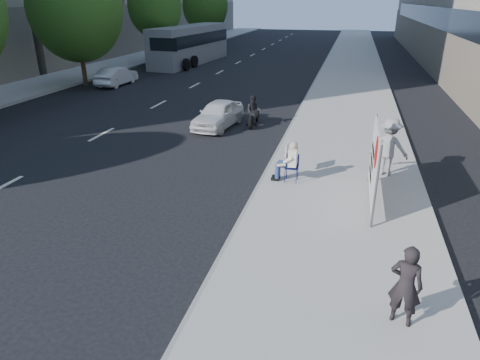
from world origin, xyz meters
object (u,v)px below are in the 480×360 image
(white_sedan_near, at_px, (218,114))
(seated_protester, at_px, (289,159))
(jogger, at_px, (389,147))
(white_sedan_mid, at_px, (116,76))
(motorcycle, at_px, (254,112))
(bus, at_px, (191,45))
(pedestrian_woman, at_px, (406,285))
(protest_banner, at_px, (374,161))

(white_sedan_near, bearing_deg, seated_protester, -47.85)
(jogger, xyz_separation_m, white_sedan_near, (-7.20, 4.59, -0.49))
(white_sedan_mid, bearing_deg, seated_protester, 135.83)
(white_sedan_mid, bearing_deg, motorcycle, 147.25)
(white_sedan_near, height_order, motorcycle, motorcycle)
(jogger, height_order, bus, bus)
(pedestrian_woman, relative_size, white_sedan_mid, 0.42)
(seated_protester, height_order, bus, bus)
(seated_protester, relative_size, white_sedan_near, 0.36)
(seated_protester, xyz_separation_m, jogger, (3.06, 1.29, 0.23))
(protest_banner, relative_size, bus, 0.25)
(protest_banner, xyz_separation_m, white_sedan_near, (-6.63, 6.91, -0.79))
(seated_protester, xyz_separation_m, motorcycle, (-2.60, 6.51, -0.24))
(jogger, bearing_deg, seated_protester, 38.21)
(pedestrian_woman, xyz_separation_m, white_sedan_mid, (-16.95, 20.19, -0.31))
(motorcycle, relative_size, bus, 0.17)
(seated_protester, distance_m, protest_banner, 2.75)
(white_sedan_mid, bearing_deg, white_sedan_near, 141.10)
(pedestrian_woman, bearing_deg, seated_protester, -47.27)
(bus, bearing_deg, motorcycle, -57.08)
(bus, bearing_deg, pedestrian_woman, -58.68)
(jogger, height_order, pedestrian_woman, jogger)
(seated_protester, xyz_separation_m, white_sedan_mid, (-14.03, 14.20, -0.25))
(protest_banner, bearing_deg, white_sedan_mid, 137.32)
(seated_protester, relative_size, motorcycle, 0.64)
(bus, bearing_deg, seated_protester, -58.59)
(white_sedan_near, bearing_deg, pedestrian_woman, -52.24)
(jogger, relative_size, white_sedan_mid, 0.51)
(protest_banner, relative_size, white_sedan_mid, 0.81)
(jogger, relative_size, pedestrian_woman, 1.22)
(jogger, xyz_separation_m, motorcycle, (-5.66, 5.22, -0.47))
(jogger, distance_m, motorcycle, 7.72)
(seated_protester, xyz_separation_m, bus, (-12.93, 25.94, 0.76))
(seated_protester, xyz_separation_m, pedestrian_woman, (2.93, -5.99, 0.06))
(seated_protester, bearing_deg, motorcycle, 111.78)
(pedestrian_woman, height_order, white_sedan_mid, pedestrian_woman)
(pedestrian_woman, distance_m, motorcycle, 13.67)
(white_sedan_mid, distance_m, motorcycle, 13.77)
(motorcycle, bearing_deg, pedestrian_woman, -70.33)
(seated_protester, distance_m, white_sedan_mid, 19.96)
(jogger, bearing_deg, white_sedan_near, -17.15)
(white_sedan_near, distance_m, motorcycle, 1.66)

